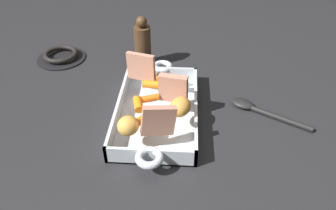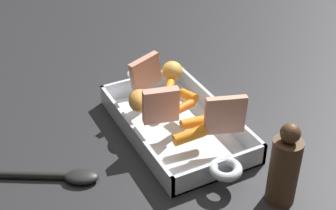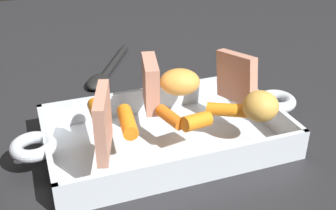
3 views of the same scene
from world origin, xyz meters
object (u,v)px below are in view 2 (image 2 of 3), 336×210
Objects in this scene: roast_slice_thin at (145,73)px; baby_carrot_long at (185,108)px; baby_carrot_center_left at (196,122)px; serving_spoon at (59,176)px; potato_near_roast at (172,71)px; roast_slice_thick at (225,115)px; potato_halved at (141,101)px; baby_carrot_northwest at (170,86)px; roast_slice_outer at (161,105)px; baby_carrot_southwest at (189,136)px; roasting_dish at (176,125)px; pepper_mill at (284,168)px; baby_carrot_short at (188,96)px.

roast_slice_thin is 1.59× the size of baby_carrot_long.
serving_spoon is at bearing -95.48° from baby_carrot_center_left.
potato_near_roast is at bearing 55.44° from serving_spoon.
potato_halved is (-0.14, -0.11, -0.02)m from roast_slice_thick.
roast_slice_outer is at bearing -36.27° from baby_carrot_northwest.
baby_carrot_southwest is 1.00× the size of baby_carrot_center_left.
roast_slice_thick is at bearing 84.24° from baby_carrot_southwest.
baby_carrot_long is 0.09m from potato_halved.
baby_carrot_southwest is at bearing -13.75° from roasting_dish.
potato_near_roast is at bearing -177.89° from pepper_mill.
potato_near_roast is (-0.21, 0.08, 0.01)m from baby_carrot_southwest.
roast_slice_thin is 0.30m from serving_spoon.
baby_carrot_southwest is 0.19m from pepper_mill.
baby_carrot_center_left is (0.05, -0.01, 0.00)m from baby_carrot_long.
baby_carrot_long is 0.23× the size of serving_spoon.
baby_carrot_center_left is at bearing 24.07° from serving_spoon.
potato_near_roast is at bearing 179.49° from roast_slice_thick.
baby_carrot_northwest is (0.03, 0.04, -0.03)m from roast_slice_thin.
baby_carrot_southwest is at bearing 15.88° from serving_spoon.
pepper_mill is (0.38, 0.01, 0.00)m from potato_near_roast.
baby_carrot_long is (0.09, -0.01, -0.00)m from baby_carrot_northwest.
potato_halved is at bearing -164.59° from baby_carrot_southwest.
roast_slice_outer is 0.06m from baby_carrot_long.
roast_slice_outer is 0.24m from serving_spoon.
baby_carrot_long is 0.73× the size of baby_carrot_center_left.
roast_slice_thin is 0.18m from baby_carrot_center_left.
roast_slice_thin is (-0.22, -0.07, -0.00)m from roast_slice_thick.
baby_carrot_northwest is 0.94× the size of baby_carrot_center_left.
serving_spoon is (0.15, -0.25, -0.08)m from roast_slice_thin.
baby_carrot_northwest is 0.35m from pepper_mill.
roast_slice_thick is 0.06m from baby_carrot_center_left.
roasting_dish is 0.08m from roast_slice_outer.
roasting_dish is 0.13m from roast_slice_thick.
baby_carrot_southwest reaches higher than baby_carrot_northwest.
baby_carrot_northwest and baby_carrot_center_left have the same top height.
potato_near_roast is at bearing 160.45° from baby_carrot_southwest.
pepper_mill is at bearing -4.79° from serving_spoon.
roasting_dish is 0.07m from baby_carrot_center_left.
pepper_mill is (0.16, 0.02, -0.01)m from roast_slice_thick.
pepper_mill reaches higher than roast_slice_outer.
roast_slice_outer is 0.44× the size of pepper_mill.
potato_halved is (-0.02, -0.10, 0.01)m from baby_carrot_short.
roast_slice_thin is 1.17× the size of baby_carrot_southwest.
potato_halved is (-0.14, -0.04, 0.01)m from baby_carrot_southwest.
baby_carrot_southwest is 0.05m from baby_carrot_center_left.
baby_carrot_long is (0.03, -0.03, -0.00)m from baby_carrot_short.
roast_slice_thick is 1.24× the size of baby_carrot_center_left.
baby_carrot_center_left is 0.13m from potato_halved.
potato_halved is (-0.05, -0.02, -0.02)m from roast_slice_outer.
baby_carrot_long is 0.06m from baby_carrot_center_left.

